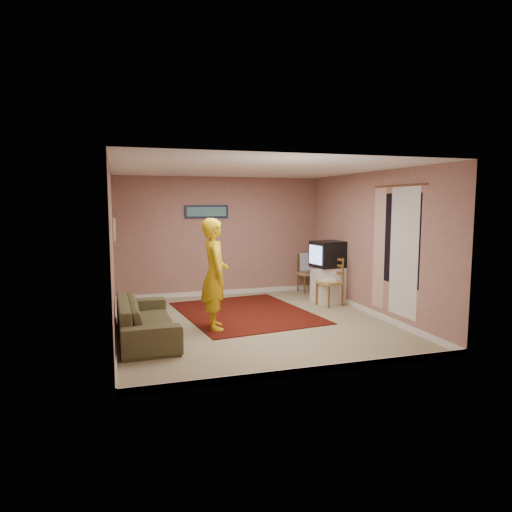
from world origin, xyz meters
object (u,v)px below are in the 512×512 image
object	(u,v)px
tv_cabinet	(328,285)
chair_b	(330,276)
chair_a	(308,269)
person	(215,274)
crt_tv	(328,254)
sofa	(146,319)

from	to	relation	value
tv_cabinet	chair_b	world-z (taller)	chair_b
chair_a	person	world-z (taller)	person
crt_tv	chair_b	distance (m)	0.51
person	crt_tv	bearing A→B (deg)	-61.42
sofa	tv_cabinet	bearing A→B (deg)	-69.46
chair_a	chair_b	distance (m)	1.41
chair_b	sofa	size ratio (longest dim) A/B	0.26
tv_cabinet	sofa	distance (m)	4.04
tv_cabinet	person	distance (m)	2.98
chair_b	person	world-z (taller)	person
tv_cabinet	crt_tv	size ratio (longest dim) A/B	1.06
tv_cabinet	chair_b	bearing A→B (deg)	-110.23
chair_b	person	bearing A→B (deg)	-83.75
crt_tv	person	world-z (taller)	person
tv_cabinet	chair_a	bearing A→B (deg)	88.53
crt_tv	tv_cabinet	bearing A→B (deg)	0.00
chair_b	crt_tv	bearing A→B (deg)	145.88
tv_cabinet	person	bearing A→B (deg)	-154.29
person	chair_a	bearing A→B (deg)	-45.41
chair_a	sofa	world-z (taller)	chair_a
sofa	crt_tv	bearing A→B (deg)	-69.44
sofa	person	world-z (taller)	person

